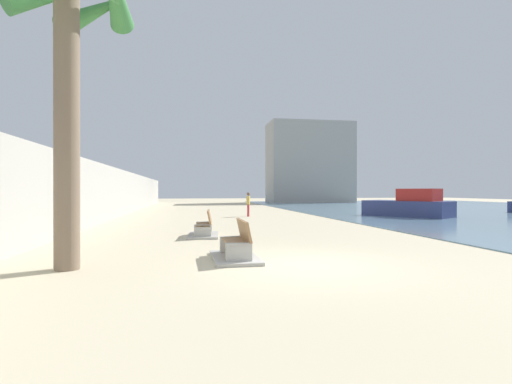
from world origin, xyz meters
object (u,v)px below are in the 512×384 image
palm_tree (64,29)px  bench_far (204,230)px  person_walking (248,203)px  bench_near (236,250)px  boat_far_left (409,206)px

palm_tree → bench_far: bearing=60.5°
person_walking → bench_far: bearing=-107.0°
palm_tree → bench_near: palm_tree is taller
person_walking → boat_far_left: 10.52m
palm_tree → person_walking: size_ratio=4.39×
bench_near → bench_far: same height
person_walking → boat_far_left: boat_far_left is taller
bench_far → boat_far_left: bearing=32.3°
bench_far → person_walking: size_ratio=1.36×
palm_tree → bench_near: (3.82, 0.65, -4.98)m
palm_tree → bench_near: size_ratio=3.31×
person_walking → palm_tree: bearing=-111.5°
boat_far_left → person_walking: bearing=167.8°
bench_near → person_walking: bearing=80.4°
bench_near → bench_far: size_ratio=0.98×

